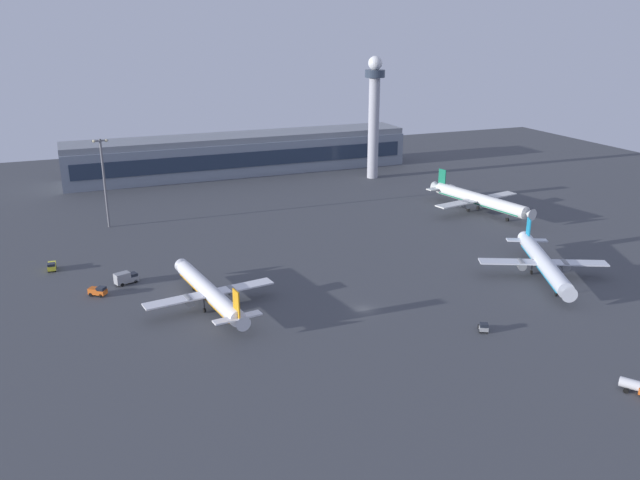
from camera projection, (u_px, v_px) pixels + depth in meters
name	position (u px, v px, depth m)	size (l,w,h in m)	color
ground_plane	(365.00, 310.00, 144.94)	(416.00, 416.00, 0.00)	#424449
terminal_building	(241.00, 154.00, 276.13)	(145.08, 22.40, 16.40)	gray
control_tower	(374.00, 110.00, 260.35)	(8.00, 8.00, 49.06)	#A8A8B2
airplane_terminal_side	(544.00, 263.00, 162.29)	(30.59, 38.71, 10.55)	silver
airplane_near_gate	(210.00, 292.00, 144.99)	(30.27, 38.74, 9.95)	white
airplane_taxiway_distant	(478.00, 200.00, 218.85)	(34.95, 44.65, 11.52)	silver
catering_truck	(126.00, 278.00, 159.01)	(6.11, 4.12, 3.05)	gray
fuel_truck	(640.00, 387.00, 111.65)	(5.29, 6.39, 2.35)	#D85919
pushback_tug	(484.00, 327.00, 134.18)	(3.01, 3.56, 2.05)	gray
cargo_loader	(52.00, 266.00, 167.80)	(2.15, 4.21, 2.25)	yellow
baggage_tractor	(98.00, 291.00, 152.19)	(4.51, 4.01, 2.25)	#D85919
apron_light_central	(104.00, 178.00, 198.94)	(4.80, 0.90, 27.97)	slate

